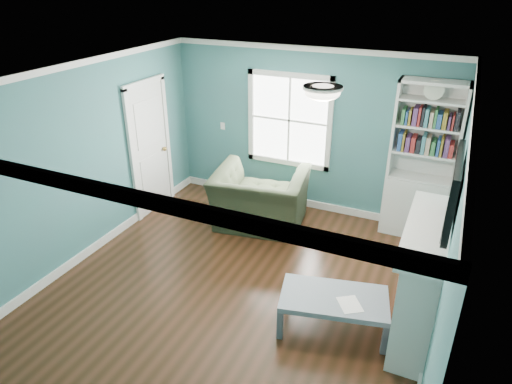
% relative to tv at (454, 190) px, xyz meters
% --- Properties ---
extents(floor, '(5.00, 5.00, 0.00)m').
position_rel_tv_xyz_m(floor, '(-2.20, -0.20, -1.72)').
color(floor, black).
rests_on(floor, ground).
extents(room_walls, '(5.00, 5.00, 5.00)m').
position_rel_tv_xyz_m(room_walls, '(-2.20, -0.20, -0.14)').
color(room_walls, teal).
rests_on(room_walls, ground).
extents(trim, '(4.50, 5.00, 2.60)m').
position_rel_tv_xyz_m(trim, '(-2.20, -0.20, -0.49)').
color(trim, white).
rests_on(trim, ground).
extents(window, '(1.40, 0.06, 1.50)m').
position_rel_tv_xyz_m(window, '(-2.50, 2.29, -0.27)').
color(window, white).
rests_on(window, room_walls).
extents(bookshelf, '(0.90, 0.35, 2.31)m').
position_rel_tv_xyz_m(bookshelf, '(-0.43, 2.10, -0.80)').
color(bookshelf, silver).
rests_on(bookshelf, ground).
extents(fireplace, '(0.44, 1.58, 1.30)m').
position_rel_tv_xyz_m(fireplace, '(-0.12, 0.00, -1.09)').
color(fireplace, black).
rests_on(fireplace, ground).
extents(tv, '(0.06, 1.10, 0.65)m').
position_rel_tv_xyz_m(tv, '(0.00, 0.00, 0.00)').
color(tv, black).
rests_on(tv, fireplace).
extents(door, '(0.12, 0.98, 2.17)m').
position_rel_tv_xyz_m(door, '(-4.42, 1.20, -0.65)').
color(door, silver).
rests_on(door, ground).
extents(ceiling_fixture, '(0.38, 0.38, 0.15)m').
position_rel_tv_xyz_m(ceiling_fixture, '(-1.30, -0.10, 0.82)').
color(ceiling_fixture, white).
rests_on(ceiling_fixture, room_walls).
extents(light_switch, '(0.08, 0.01, 0.12)m').
position_rel_tv_xyz_m(light_switch, '(-3.70, 2.28, -0.52)').
color(light_switch, white).
rests_on(light_switch, room_walls).
extents(recliner, '(1.47, 1.08, 1.18)m').
position_rel_tv_xyz_m(recliner, '(-2.61, 1.40, -1.13)').
color(recliner, '#252D1C').
rests_on(recliner, ground).
extents(coffee_table, '(1.26, 0.86, 0.42)m').
position_rel_tv_xyz_m(coffee_table, '(-0.95, -0.36, -1.36)').
color(coffee_table, '#4D525C').
rests_on(coffee_table, ground).
extents(paper_sheet, '(0.33, 0.35, 0.00)m').
position_rel_tv_xyz_m(paper_sheet, '(-0.77, -0.42, -1.31)').
color(paper_sheet, white).
rests_on(paper_sheet, coffee_table).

